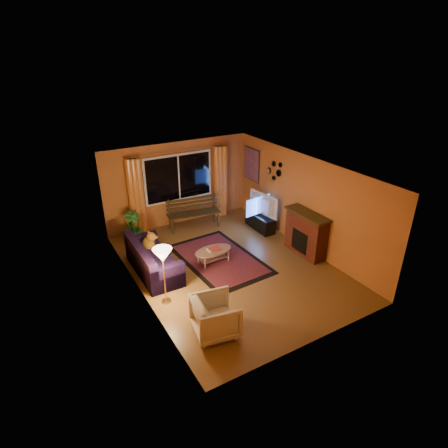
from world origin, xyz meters
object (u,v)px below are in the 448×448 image
bench (194,220)px  armchair (215,315)px  coffee_table (213,256)px  tv_console (260,222)px  sofa (153,258)px  floor_lamp (164,277)px

bench → armchair: 4.59m
coffee_table → tv_console: bearing=24.8°
sofa → tv_console: (3.56, 0.64, -0.16)m
floor_lamp → coffee_table: (1.65, 0.90, -0.46)m
bench → tv_console: bench is taller
tv_console → bench: bearing=147.7°
armchair → coffee_table: armchair is taller
coffee_table → armchair: bearing=-117.7°
armchair → tv_console: 4.62m
sofa → armchair: 2.61m
armchair → sofa: bearing=16.0°
coffee_table → tv_console: 2.33m
sofa → tv_console: sofa is taller
bench → sofa: bearing=-128.7°
floor_lamp → bench: bearing=54.4°
sofa → armchair: size_ratio=2.30×
armchair → coffee_table: 2.56m
tv_console → floor_lamp: bearing=-153.5°
sofa → floor_lamp: floor_lamp is taller
coffee_table → floor_lamp: bearing=-151.3°
bench → tv_console: bearing=-22.8°
coffee_table → bench: bearing=77.5°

